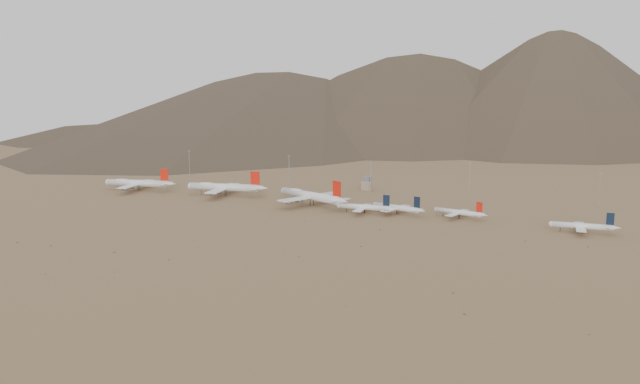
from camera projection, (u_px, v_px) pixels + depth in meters
The scene contains 16 objects.
ground at pixel (264, 211), 448.22m from camera, with size 3000.00×3000.00×0.00m, color #9C7650.
mountain_ridge at pixel (510, 56), 1213.31m from camera, with size 4400.00×1000.00×300.00m.
widebody_west at pixel (138, 183), 535.42m from camera, with size 64.59×51.00×19.62m.
widebody_centre at pixel (225, 187), 510.54m from camera, with size 68.56×54.07×20.78m.
widebody_east at pixel (311, 196), 467.39m from camera, with size 69.67×55.64×21.66m.
narrowbody_a at pixel (365, 207), 437.90m from camera, with size 42.68×30.98×14.13m.
narrowbody_b at pixel (398, 208), 435.60m from camera, with size 42.25×31.02×14.14m.
narrowbody_c at pixel (460, 212), 421.62m from camera, with size 38.50×28.10×12.80m.
narrowbody_d at pixel (583, 226), 378.47m from camera, with size 40.87×29.68×13.53m.
control_tower at pixel (367, 184), 539.12m from camera, with size 8.00×8.00×12.00m.
mast_far_west at pixel (189, 162), 625.02m from camera, with size 2.00×0.60×25.70m.
mast_west at pixel (289, 168), 577.97m from camera, with size 2.00×0.60×25.70m.
mast_centre at pixel (371, 176), 524.78m from camera, with size 2.00×0.60×25.70m.
mast_east at pixel (470, 176), 524.56m from camera, with size 2.00×0.60×25.70m.
mast_far_east at pixel (600, 189), 457.69m from camera, with size 2.00×0.60×25.70m.
desert_scrub at pixel (248, 251), 335.71m from camera, with size 402.85×174.93×0.76m.
Camera 1 is at (237.20, -372.71, 86.95)m, focal length 35.00 mm.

